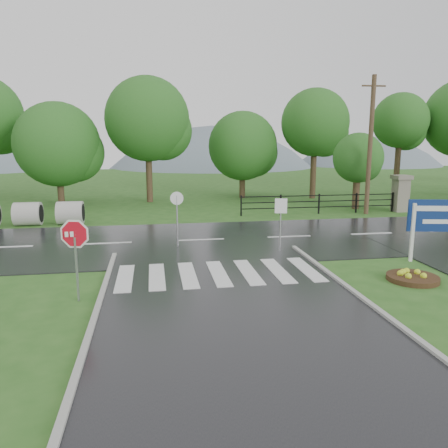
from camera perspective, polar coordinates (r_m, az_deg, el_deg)
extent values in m
plane|color=#2C5D1F|center=(9.81, 3.84, -15.38)|extent=(120.00, 120.00, 0.00)
cube|color=black|center=(19.17, -2.97, -2.20)|extent=(90.00, 8.00, 0.04)
cube|color=silver|center=(14.25, -12.82, -6.87)|extent=(0.50, 2.80, 0.02)
cube|color=silver|center=(14.22, -8.77, -6.76)|extent=(0.50, 2.80, 0.02)
cube|color=silver|center=(14.26, -4.72, -6.61)|extent=(0.50, 2.80, 0.02)
cube|color=silver|center=(14.37, -0.72, -6.44)|extent=(0.50, 2.80, 0.02)
cube|color=silver|center=(14.54, 3.20, -6.24)|extent=(0.50, 2.80, 0.02)
cube|color=silver|center=(14.78, 7.01, -6.02)|extent=(0.50, 2.80, 0.02)
cube|color=silver|center=(15.09, 10.68, -5.78)|extent=(0.50, 2.80, 0.02)
cube|color=gray|center=(29.00, 22.04, 3.49)|extent=(0.80, 0.80, 2.00)
cube|color=#6B6659|center=(28.89, 22.20, 5.69)|extent=(1.00, 1.00, 0.24)
cube|color=black|center=(26.73, 12.28, 2.17)|extent=(9.50, 0.05, 0.05)
cube|color=black|center=(26.68, 12.31, 2.92)|extent=(9.50, 0.05, 0.05)
cube|color=black|center=(26.64, 12.34, 3.66)|extent=(9.50, 0.05, 0.05)
cube|color=black|center=(25.35, 2.25, 2.41)|extent=(0.08, 0.08, 1.20)
cube|color=black|center=(28.79, 21.13, 2.70)|extent=(0.08, 0.08, 1.20)
sphere|color=slate|center=(77.33, -1.51, -5.34)|extent=(48.00, 48.00, 48.00)
sphere|color=slate|center=(84.61, 17.61, -1.42)|extent=(36.00, 36.00, 36.00)
cylinder|color=#9E9B93|center=(24.69, -24.23, 1.22)|extent=(1.30, 1.20, 1.20)
cylinder|color=#9E9B93|center=(24.24, -19.43, 1.40)|extent=(1.30, 1.20, 1.20)
cube|color=#939399|center=(12.53, -18.67, -5.66)|extent=(0.05, 0.05, 1.79)
cylinder|color=white|center=(12.30, -18.94, -1.23)|extent=(1.04, 0.29, 1.08)
cylinder|color=red|center=(12.29, -18.95, -1.24)|extent=(0.91, 0.26, 0.94)
cube|color=silver|center=(17.11, 23.41, -1.04)|extent=(0.13, 0.13, 2.13)
cube|color=navy|center=(17.67, 26.76, 0.98)|extent=(2.52, 0.59, 1.17)
cube|color=white|center=(17.60, 26.90, 1.81)|extent=(1.99, 0.43, 0.19)
cube|color=white|center=(17.67, 26.76, 0.27)|extent=(1.46, 0.32, 0.16)
cylinder|color=#332111|center=(15.03, 23.41, -6.50)|extent=(1.59, 1.59, 0.16)
cube|color=#939399|center=(17.18, 7.37, -0.40)|extent=(0.04, 0.04, 2.00)
cube|color=white|center=(17.02, 7.45, 2.36)|extent=(0.47, 0.11, 0.58)
cylinder|color=#939399|center=(17.87, -6.13, 0.29)|extent=(0.06, 0.06, 2.14)
cylinder|color=white|center=(17.70, -6.19, 3.35)|extent=(0.53, 0.12, 0.54)
cylinder|color=#473523|center=(27.15, 18.54, 9.62)|extent=(0.27, 0.27, 7.99)
cube|color=brown|center=(27.32, 18.98, 16.70)|extent=(1.42, 0.13, 0.09)
cylinder|color=#3D2B1C|center=(29.22, 16.90, 4.56)|extent=(0.39, 0.39, 2.71)
sphere|color=#215C1C|center=(29.08, 17.10, 8.27)|extent=(3.14, 3.14, 3.14)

